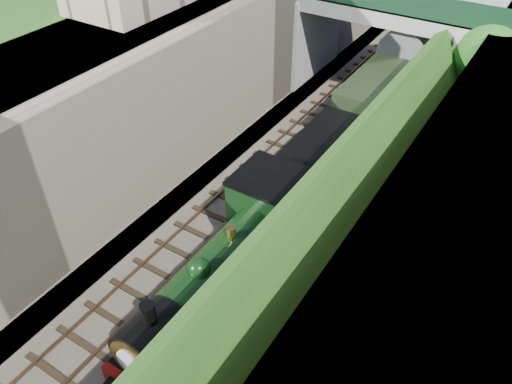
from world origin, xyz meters
name	(u,v)px	position (x,y,z in m)	size (l,w,h in m)	color
trackbed	(359,120)	(0.00, 20.00, 0.10)	(10.00, 90.00, 0.20)	#473F38
retaining_wall	(279,44)	(-5.50, 20.00, 3.50)	(1.00, 90.00, 7.00)	#756B56
street_plateau_left	(230,32)	(-9.00, 20.00, 3.50)	(6.00, 90.00, 7.00)	#262628
embankment_slope	(449,112)	(4.98, 18.80, 2.73)	(4.32, 90.00, 6.42)	#1E4714
track_left	(328,108)	(-2.00, 20.00, 0.25)	(2.50, 90.00, 0.20)	black
track_right	(378,123)	(1.20, 20.00, 0.25)	(2.50, 90.00, 0.20)	black
road_bridge	(410,35)	(0.94, 24.00, 4.08)	(16.00, 6.40, 7.25)	gray
tree	(493,59)	(5.91, 21.59, 4.65)	(3.60, 3.80, 6.60)	black
locomotive	(230,268)	(1.20, 5.08, 1.89)	(3.10, 10.22, 3.83)	black
tender	(322,170)	(1.20, 12.45, 1.62)	(2.70, 6.00, 3.05)	black
coach_front	(413,62)	(1.20, 25.05, 2.05)	(2.90, 18.00, 3.70)	black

